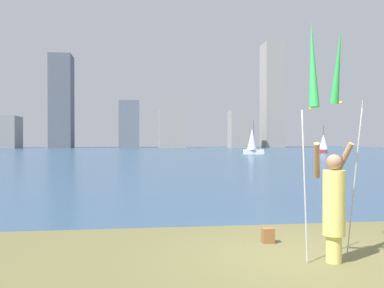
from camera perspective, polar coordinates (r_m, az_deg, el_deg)
The scene contains 13 objects.
ground at distance 57.90m, azimuth -4.84°, elevation -1.46°, with size 120.00×138.00×0.12m.
person at distance 7.25m, azimuth 18.63°, elevation -7.61°, with size 0.71×0.53×1.95m.
kite_flag_left at distance 6.95m, azimuth 15.97°, elevation 9.79°, with size 0.16×0.58×3.87m.
kite_flag_right at distance 8.12m, azimuth 19.19°, elevation 9.31°, with size 0.16×1.07×3.96m.
bag at distance 8.42m, azimuth 10.24°, elevation -12.08°, with size 0.23×0.17×0.29m.
sailboat_0 at distance 66.70m, azimuth 17.37°, elevation -0.04°, with size 2.17×2.97×4.17m.
sailboat_5 at distance 58.59m, azimuth 8.18°, elevation 0.25°, with size 2.81×1.48×4.69m.
skyline_tower_0 at distance 109.51m, azimuth -23.46°, elevation 1.48°, with size 4.34×7.42×7.62m.
skyline_tower_1 at distance 107.77m, azimuth -17.24°, elevation 5.49°, with size 5.22×6.67×22.57m.
skyline_tower_2 at distance 105.62m, azimuth -8.49°, elevation 2.61°, with size 4.92×7.68×11.52m.
skyline_tower_3 at distance 101.69m, azimuth -2.68°, elevation 2.04°, with size 6.41×3.47×9.20m.
skyline_tower_4 at distance 104.51m, azimuth 6.46°, elevation 1.97°, with size 5.14×4.40×9.11m.
skyline_tower_5 at distance 111.88m, azimuth 10.78°, elevation 6.44°, with size 4.88×6.03×26.88m.
Camera 1 is at (-2.83, -6.84, 1.99)m, focal length 39.42 mm.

